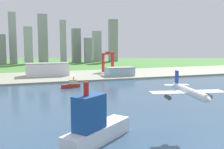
{
  "coord_description": "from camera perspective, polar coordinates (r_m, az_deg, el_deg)",
  "views": [
    {
      "loc": [
        -65.05,
        59.04,
        53.33
      ],
      "look_at": [
        6.7,
        255.91,
        29.14
      ],
      "focal_mm": 42.53,
      "sensor_mm": 36.0,
      "label": 1
    }
  ],
  "objects": [
    {
      "name": "ground_plane",
      "position": [
        255.22,
        -4.83,
        -5.5
      ],
      "size": [
        2400.0,
        2400.0,
        0.0
      ],
      "primitive_type": "plane",
      "color": "#4A8638"
    },
    {
      "name": "water_bay",
      "position": [
        199.54,
        -0.25,
        -8.89
      ],
      "size": [
        840.0,
        360.0,
        0.15
      ],
      "primitive_type": "cube",
      "color": "#385675",
      "rests_on": "ground"
    },
    {
      "name": "industrial_pier",
      "position": [
        438.94,
        -11.36,
        -0.36
      ],
      "size": [
        840.0,
        140.0,
        2.5
      ],
      "primitive_type": "cube",
      "color": "#9E9E8A",
      "rests_on": "ground"
    },
    {
      "name": "airplane_landing",
      "position": [
        151.98,
        16.26,
        -3.63
      ],
      "size": [
        42.97,
        46.11,
        14.13
      ],
      "color": "white"
    },
    {
      "name": "tugboat_small",
      "position": [
        329.16,
        -8.74,
        -2.16
      ],
      "size": [
        23.97,
        10.72,
        13.14
      ],
      "color": "#B22D1E",
      "rests_on": "water_bay"
    },
    {
      "name": "ferry_boat",
      "position": [
        144.45,
        -3.7,
        -10.91
      ],
      "size": [
        46.45,
        39.44,
        34.26
      ],
      "color": "white",
      "rests_on": "water_bay"
    },
    {
      "name": "port_crane_red",
      "position": [
        486.14,
        -0.83,
        3.7
      ],
      "size": [
        20.5,
        42.97,
        37.06
      ],
      "color": "#B72D23",
      "rests_on": "industrial_pier"
    },
    {
      "name": "warehouse_main",
      "position": [
        441.48,
        -13.76,
        1.12
      ],
      "size": [
        67.87,
        33.24,
        20.43
      ],
      "color": "white",
      "rests_on": "industrial_pier"
    },
    {
      "name": "warehouse_annex",
      "position": [
        427.53,
        1.66,
        0.69
      ],
      "size": [
        44.67,
        25.06,
        13.78
      ],
      "color": "#99BCD1",
      "rests_on": "industrial_pier"
    },
    {
      "name": "distant_skyline",
      "position": [
        768.52,
        -11.88,
        6.54
      ],
      "size": [
        394.2,
        80.77,
        136.69
      ],
      "color": "gray",
      "rests_on": "ground"
    }
  ]
}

